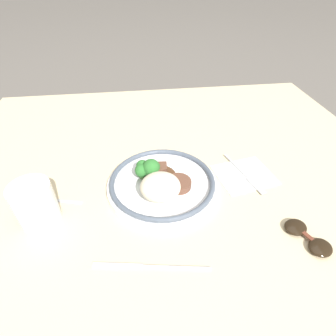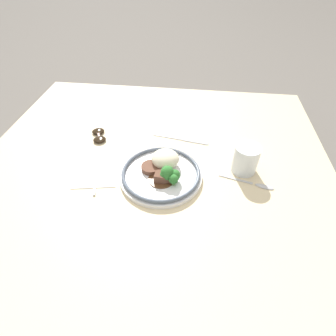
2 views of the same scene
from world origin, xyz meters
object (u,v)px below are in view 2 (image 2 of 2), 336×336
at_px(knife, 182,140).
at_px(spoon, 257,185).
at_px(juice_glass, 245,160).
at_px(sunglasses, 99,135).
at_px(plate, 162,172).
at_px(fork, 96,172).

distance_m(knife, spoon, 0.32).
xyz_separation_m(juice_glass, sunglasses, (-0.53, 0.12, -0.04)).
xyz_separation_m(knife, sunglasses, (-0.32, -0.02, 0.01)).
relative_size(plate, sunglasses, 2.45).
bearing_deg(spoon, knife, 154.89).
bearing_deg(plate, sunglasses, 145.86).
distance_m(plate, sunglasses, 0.32).
bearing_deg(fork, sunglasses, -1.24).
bearing_deg(juice_glass, knife, 146.84).
xyz_separation_m(knife, spoon, (0.25, -0.21, 0.00)).
height_order(fork, sunglasses, sunglasses).
distance_m(juice_glass, sunglasses, 0.54).
bearing_deg(sunglasses, plate, -57.53).
bearing_deg(juice_glass, sunglasses, 167.29).
relative_size(plate, juice_glass, 2.80).
relative_size(knife, spoon, 1.26).
distance_m(fork, sunglasses, 0.20).
xyz_separation_m(fork, spoon, (0.52, 0.01, -0.00)).
relative_size(juice_glass, knife, 0.44).
xyz_separation_m(plate, fork, (-0.22, -0.01, -0.02)).
distance_m(juice_glass, knife, 0.26).
distance_m(fork, knife, 0.34).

